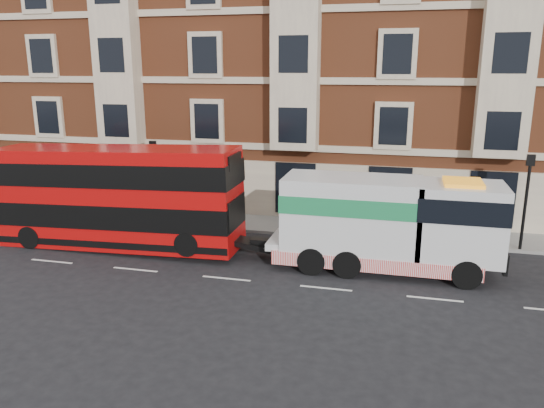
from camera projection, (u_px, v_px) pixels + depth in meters
The scene contains 8 objects.
ground at pixel (226, 279), 21.17m from camera, with size 120.00×120.00×0.00m, color black.
sidewalk at pixel (272, 224), 28.19m from camera, with size 90.00×3.00×0.15m, color slate.
victorian_terrace at pixel (309, 35), 32.61m from camera, with size 45.00×12.00×20.40m.
lamp_post_west at pixel (155, 176), 27.71m from camera, with size 0.35×0.15×4.35m.
lamp_post_east at pixel (526, 195), 23.52m from camera, with size 0.35×0.15×4.35m.
double_decker_bus at pixel (116, 196), 24.28m from camera, with size 11.57×2.65×4.68m.
tow_truck at pixel (383, 223), 21.58m from camera, with size 9.26×2.74×3.86m.
pedestrian at pixel (28, 199), 29.94m from camera, with size 0.59×0.39×1.61m, color black.
Camera 1 is at (6.52, -18.72, 8.22)m, focal length 35.00 mm.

